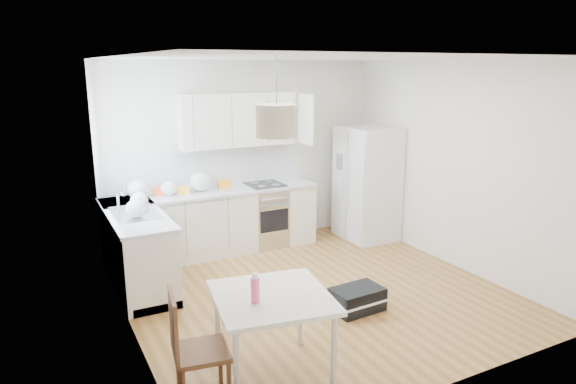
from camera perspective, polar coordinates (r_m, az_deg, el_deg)
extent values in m
plane|color=brown|center=(6.22, 2.97, -11.02)|extent=(4.20, 4.20, 0.00)
plane|color=white|center=(5.65, 3.32, 14.68)|extent=(4.20, 4.20, 0.00)
plane|color=silver|center=(7.64, -4.91, 4.26)|extent=(4.20, 0.00, 4.20)
plane|color=silver|center=(5.08, -17.74, -1.24)|extent=(0.00, 4.20, 4.20)
plane|color=silver|center=(7.07, 17.98, 2.86)|extent=(0.00, 4.20, 4.20)
cube|color=#BFE0F9|center=(6.12, -19.81, 4.91)|extent=(0.02, 1.00, 1.00)
cube|color=silver|center=(7.37, -8.18, -3.48)|extent=(3.00, 0.60, 0.88)
cube|color=silver|center=(6.53, -16.42, -6.21)|extent=(0.60, 1.80, 0.88)
cube|color=#B8BBBE|center=(7.24, -8.30, 0.00)|extent=(3.02, 0.64, 0.04)
cube|color=#B8BBBE|center=(6.39, -16.70, -2.33)|extent=(0.64, 1.82, 0.04)
cube|color=white|center=(7.45, -9.13, 2.80)|extent=(3.00, 0.01, 0.58)
cube|color=white|center=(6.27, -19.53, 0.08)|extent=(0.01, 1.80, 0.58)
cube|color=silver|center=(7.36, -5.59, 8.01)|extent=(1.70, 0.32, 0.75)
cube|color=beige|center=(4.38, -1.80, -11.62)|extent=(1.09, 1.09, 0.04)
cylinder|color=silver|center=(4.14, -5.74, -19.27)|extent=(0.05, 0.05, 0.71)
cylinder|color=silver|center=(4.35, 5.11, -17.51)|extent=(0.05, 0.05, 0.71)
cylinder|color=silver|center=(4.82, -7.86, -14.23)|extent=(0.05, 0.05, 0.71)
cylinder|color=silver|center=(5.00, 1.44, -13.02)|extent=(0.05, 0.05, 0.71)
cylinder|color=#F54477|center=(4.21, -3.67, -10.60)|extent=(0.09, 0.09, 0.25)
cube|color=black|center=(5.79, 7.69, -11.71)|extent=(0.57, 0.39, 0.26)
cylinder|color=#C6B298|center=(4.21, -1.27, 7.91)|extent=(0.40, 0.40, 0.26)
ellipsoid|color=silver|center=(6.99, -16.40, 0.28)|extent=(0.27, 0.23, 0.25)
ellipsoid|color=silver|center=(7.04, -13.06, 0.40)|extent=(0.22, 0.19, 0.20)
ellipsoid|color=silver|center=(7.20, -9.71, 1.12)|extent=(0.30, 0.25, 0.27)
ellipsoid|color=silver|center=(6.54, -16.20, -0.87)|extent=(0.22, 0.18, 0.19)
ellipsoid|color=silver|center=(6.12, -16.58, -1.81)|extent=(0.23, 0.20, 0.21)
cube|color=#CA7311|center=(7.35, -7.11, 0.87)|extent=(0.18, 0.11, 0.12)
cube|color=gold|center=(7.11, -11.49, 0.20)|extent=(0.17, 0.13, 0.10)
cube|color=red|center=(7.10, -14.06, 0.08)|extent=(0.17, 0.11, 0.11)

